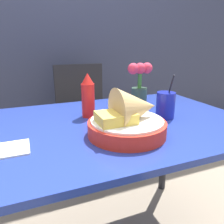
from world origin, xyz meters
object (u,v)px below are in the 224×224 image
(food_basket, at_px, (130,119))
(flower_vase, at_px, (140,84))
(chair_far_window, at_px, (83,110))
(ketchup_bottle, at_px, (88,96))
(drink_cup, at_px, (165,106))

(food_basket, bearing_deg, flower_vase, 56.47)
(chair_far_window, distance_m, ketchup_bottle, 0.81)
(chair_far_window, bearing_deg, drink_cup, -79.26)
(chair_far_window, distance_m, drink_cup, 0.93)
(ketchup_bottle, distance_m, flower_vase, 0.31)
(food_basket, bearing_deg, chair_far_window, 85.98)
(food_basket, xyz_separation_m, ketchup_bottle, (-0.08, 0.26, 0.03))
(ketchup_bottle, bearing_deg, flower_vase, 12.37)
(chair_far_window, relative_size, food_basket, 3.07)
(ketchup_bottle, relative_size, flower_vase, 0.87)
(chair_far_window, distance_m, food_basket, 1.03)
(food_basket, xyz_separation_m, flower_vase, (0.22, 0.33, 0.06))
(ketchup_bottle, bearing_deg, chair_far_window, 78.15)
(food_basket, height_order, flower_vase, flower_vase)
(flower_vase, bearing_deg, ketchup_bottle, -167.63)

